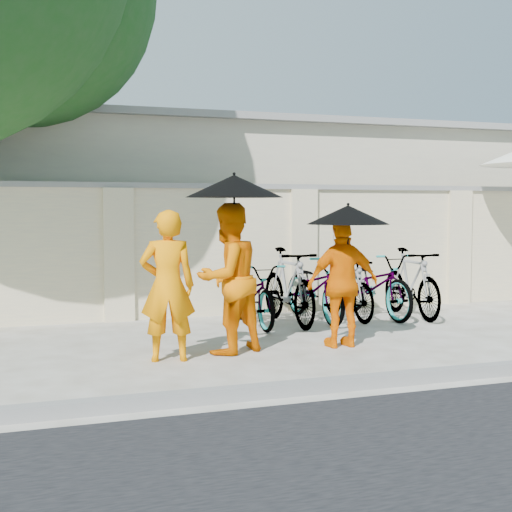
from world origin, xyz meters
name	(u,v)px	position (x,y,z in m)	size (l,w,h in m)	color
ground	(248,357)	(0.00, 0.00, 0.00)	(80.00, 80.00, 0.00)	silver
kerb	(308,387)	(0.00, -1.70, 0.06)	(40.00, 0.16, 0.12)	gray
compound_wall	(242,251)	(1.00, 3.20, 1.00)	(20.00, 0.30, 2.00)	beige
building_behind	(230,212)	(2.00, 7.00, 1.60)	(14.00, 6.00, 3.20)	#B3AA97
monk_left	(167,286)	(-0.91, 0.11, 0.84)	(0.62, 0.40, 1.69)	#FF8A00
monk_center	(228,278)	(-0.15, 0.28, 0.88)	(0.86, 0.67, 1.77)	orange
parasol_center	(234,186)	(-0.10, 0.20, 1.96)	(1.13, 1.13, 1.09)	black
monk_right	(343,283)	(1.29, 0.17, 0.78)	(0.92, 0.38, 1.57)	#FF7400
parasol_right	(348,215)	(1.31, 0.09, 1.62)	(1.00, 1.00, 0.85)	black
bike_0	(254,294)	(0.77, 1.99, 0.46)	(0.61, 1.74, 0.91)	slate
bike_1	(289,286)	(1.28, 1.92, 0.56)	(0.53, 1.86, 1.12)	slate
bike_2	(315,288)	(1.80, 2.11, 0.50)	(0.66, 1.90, 1.00)	slate
bike_3	(348,288)	(2.31, 2.05, 0.48)	(0.45, 1.60, 0.96)	slate
bike_4	(376,285)	(2.82, 2.12, 0.51)	(0.67, 1.93, 1.01)	slate
bike_5	(411,283)	(3.34, 1.92, 0.54)	(0.50, 1.78, 1.07)	slate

